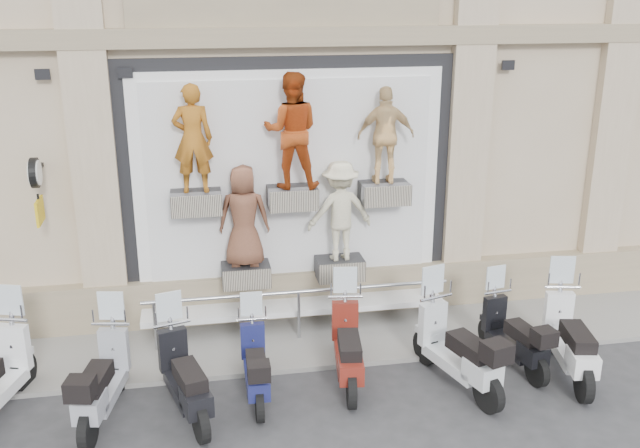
# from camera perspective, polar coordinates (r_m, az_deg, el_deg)

# --- Properties ---
(ground) EXTENTS (90.00, 90.00, 0.00)m
(ground) POSITION_cam_1_polar(r_m,az_deg,el_deg) (10.27, 0.07, -14.51)
(ground) COLOR #2F2F31
(ground) RESTS_ON ground
(sidewalk) EXTENTS (16.00, 2.20, 0.08)m
(sidewalk) POSITION_cam_1_polar(r_m,az_deg,el_deg) (12.04, -1.75, -9.00)
(sidewalk) COLOR gray
(sidewalk) RESTS_ON ground
(shop_vitrine) EXTENTS (5.60, 0.85, 4.30)m
(shop_vitrine) POSITION_cam_1_polar(r_m,az_deg,el_deg) (11.77, -2.06, 2.85)
(shop_vitrine) COLOR black
(shop_vitrine) RESTS_ON ground
(guard_rail) EXTENTS (5.06, 0.10, 0.93)m
(guard_rail) POSITION_cam_1_polar(r_m,az_deg,el_deg) (11.76, -1.70, -7.38)
(guard_rail) COLOR #9EA0A5
(guard_rail) RESTS_ON ground
(clock_sign_bracket) EXTENTS (0.10, 0.80, 1.02)m
(clock_sign_bracket) POSITION_cam_1_polar(r_m,az_deg,el_deg) (11.53, -21.75, 3.13)
(clock_sign_bracket) COLOR black
(clock_sign_bracket) RESTS_ON ground
(scooter_c) EXTENTS (0.93, 2.01, 1.57)m
(scooter_c) POSITION_cam_1_polar(r_m,az_deg,el_deg) (10.13, -17.11, -10.74)
(scooter_c) COLOR gray
(scooter_c) RESTS_ON ground
(scooter_d) EXTENTS (1.05, 2.01, 1.57)m
(scooter_d) POSITION_cam_1_polar(r_m,az_deg,el_deg) (9.92, -10.86, -10.86)
(scooter_d) COLOR black
(scooter_d) RESTS_ON ground
(scooter_e) EXTENTS (0.53, 1.71, 1.38)m
(scooter_e) POSITION_cam_1_polar(r_m,az_deg,el_deg) (10.23, -5.21, -10.24)
(scooter_e) COLOR #161A4D
(scooter_e) RESTS_ON ground
(scooter_f) EXTENTS (0.82, 1.99, 1.57)m
(scooter_f) POSITION_cam_1_polar(r_m,az_deg,el_deg) (10.52, 2.26, -8.72)
(scooter_f) COLOR maroon
(scooter_f) RESTS_ON ground
(scooter_g) EXTENTS (1.15, 2.13, 1.66)m
(scooter_g) POSITION_cam_1_polar(r_m,az_deg,el_deg) (10.55, 10.97, -8.71)
(scooter_g) COLOR #B6BABD
(scooter_g) RESTS_ON ground
(scooter_h) EXTENTS (0.80, 1.83, 1.44)m
(scooter_h) POSITION_cam_1_polar(r_m,az_deg,el_deg) (11.35, 15.28, -7.65)
(scooter_h) COLOR black
(scooter_h) RESTS_ON ground
(scooter_i) EXTENTS (0.98, 2.12, 1.66)m
(scooter_i) POSITION_cam_1_polar(r_m,az_deg,el_deg) (11.30, 19.48, -7.60)
(scooter_i) COLOR white
(scooter_i) RESTS_ON ground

